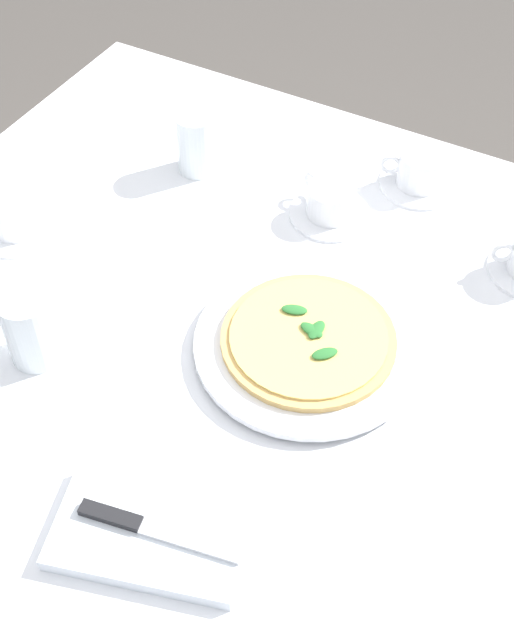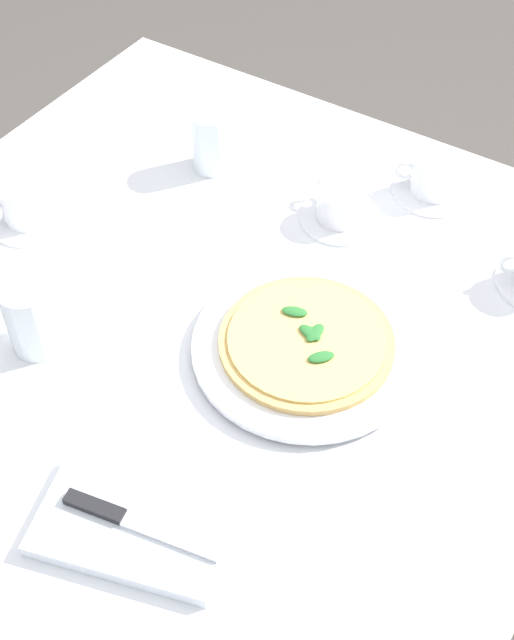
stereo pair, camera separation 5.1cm
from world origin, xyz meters
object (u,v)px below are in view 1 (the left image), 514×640
object	(u,v)px
coffee_cup_far_right	(420,172)
coffee_cup_back_corner	(12,217)
pizza	(308,339)
water_glass_right_edge	(32,330)
water_glass_near_left	(197,146)
napkin_folded	(150,534)
dinner_knife	(152,529)
pizza_plate	(308,346)
coffee_cup_center_back	(330,203)

from	to	relation	value
coffee_cup_far_right	coffee_cup_back_corner	world-z (taller)	coffee_cup_back_corner
pizza	water_glass_right_edge	world-z (taller)	water_glass_right_edge
water_glass_right_edge	water_glass_near_left	bearing A→B (deg)	92.67
pizza	coffee_cup_far_right	size ratio (longest dim) A/B	1.84
coffee_cup_far_right	napkin_folded	world-z (taller)	coffee_cup_far_right
dinner_knife	napkin_folded	bearing A→B (deg)	-180.00
pizza	water_glass_near_left	xyz separation A→B (m)	(-0.34, 0.27, 0.02)
water_glass_right_edge	pizza	bearing A→B (deg)	29.62
pizza	water_glass_right_edge	bearing A→B (deg)	-150.38
pizza	dinner_knife	world-z (taller)	pizza
water_glass_right_edge	water_glass_near_left	distance (m)	0.45
pizza_plate	coffee_cup_back_corner	xyz separation A→B (m)	(-0.51, -0.00, 0.02)
coffee_cup_far_right	coffee_cup_back_corner	xyz separation A→B (m)	(-0.51, -0.41, 0.00)
pizza	dinner_knife	bearing A→B (deg)	-95.14
water_glass_right_edge	napkin_folded	xyz separation A→B (m)	(0.29, -0.16, -0.04)
pizza	coffee_cup_center_back	bearing A→B (deg)	109.36
pizza	water_glass_right_edge	xyz separation A→B (m)	(-0.32, -0.18, 0.02)
pizza	water_glass_right_edge	distance (m)	0.37
pizza_plate	coffee_cup_far_right	size ratio (longest dim) A/B	2.41
coffee_cup_center_back	coffee_cup_far_right	bearing A→B (deg)	55.05
pizza_plate	coffee_cup_far_right	world-z (taller)	coffee_cup_far_right
pizza_plate	dinner_knife	bearing A→B (deg)	-95.14
pizza_plate	coffee_cup_center_back	bearing A→B (deg)	109.34
coffee_cup_back_corner	napkin_folded	xyz separation A→B (m)	(0.47, -0.33, -0.02)
coffee_cup_center_back	water_glass_right_edge	xyz separation A→B (m)	(-0.23, -0.45, 0.02)
coffee_cup_far_right	coffee_cup_back_corner	size ratio (longest dim) A/B	1.00
napkin_folded	coffee_cup_far_right	bearing A→B (deg)	70.99
pizza_plate	coffee_cup_far_right	bearing A→B (deg)	89.70
pizza_plate	water_glass_right_edge	xyz separation A→B (m)	(-0.32, -0.18, 0.04)
coffee_cup_back_corner	coffee_cup_center_back	distance (m)	0.49
coffee_cup_back_corner	coffee_cup_center_back	size ratio (longest dim) A/B	1.00
coffee_cup_back_corner	dinner_knife	bearing A→B (deg)	-34.97
water_glass_near_left	dinner_knife	bearing A→B (deg)	-62.93
pizza_plate	coffee_cup_center_back	xyz separation A→B (m)	(-0.09, 0.27, 0.01)
water_glass_right_edge	napkin_folded	bearing A→B (deg)	-28.53
coffee_cup_far_right	dinner_knife	xyz separation A→B (m)	(-0.03, -0.74, -0.00)
napkin_folded	coffee_cup_center_back	bearing A→B (deg)	79.47
pizza	coffee_cup_back_corner	world-z (taller)	coffee_cup_back_corner
water_glass_right_edge	pizza_plate	bearing A→B (deg)	29.60
coffee_cup_center_back	water_glass_right_edge	world-z (taller)	water_glass_right_edge
napkin_folded	water_glass_near_left	bearing A→B (deg)	100.54
water_glass_near_left	pizza	bearing A→B (deg)	-38.44
pizza	water_glass_near_left	size ratio (longest dim) A/B	2.27
water_glass_near_left	dinner_knife	world-z (taller)	water_glass_near_left
pizza_plate	water_glass_right_edge	distance (m)	0.37
water_glass_near_left	dinner_knife	xyz separation A→B (m)	(0.31, -0.61, -0.02)
water_glass_near_left	napkin_folded	distance (m)	0.68
coffee_cup_far_right	coffee_cup_center_back	world-z (taller)	coffee_cup_far_right
water_glass_right_edge	dinner_knife	size ratio (longest dim) A/B	0.56
pizza	coffee_cup_far_right	distance (m)	0.41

